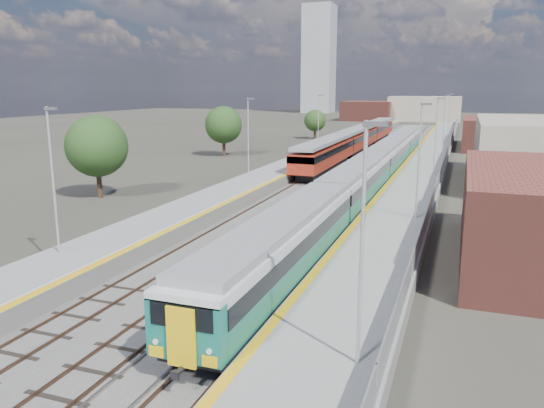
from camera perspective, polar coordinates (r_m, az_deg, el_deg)
The scene contains 11 objects.
ground at distance 64.46m, azimuth 11.43°, elevation 3.74°, with size 320.00×320.00×0.00m, color #47443A.
ballast_bed at distance 67.25m, azimuth 9.86°, elevation 4.18°, with size 10.50×155.00×0.06m, color #565451.
tracks at distance 68.78m, azimuth 10.60°, elevation 4.39°, with size 8.96×160.00×0.17m.
platform_right at distance 66.31m, azimuth 16.30°, elevation 4.19°, with size 4.70×155.00×8.52m.
platform_left at distance 68.66m, azimuth 4.26°, elevation 4.90°, with size 4.30×155.00×8.52m.
buildings at distance 154.15m, azimuth 9.87°, elevation 12.68°, with size 72.00×185.50×40.00m.
green_train at distance 51.89m, azimuth 11.12°, elevation 4.04°, with size 2.70×75.17×2.97m.
red_train at distance 79.43m, azimuth 9.15°, elevation 6.96°, with size 2.84×57.61×3.59m.
tree_a at distance 48.12m, azimuth -18.33°, elevation 5.92°, with size 5.29×5.29×7.17m.
tree_b at distance 74.70m, azimuth -5.24°, elevation 8.48°, with size 5.15×5.15×6.98m.
tree_c at distance 100.52m, azimuth 4.65°, elevation 8.93°, with size 4.03×4.03×5.46m.
Camera 1 is at (9.21, -13.10, 9.41)m, focal length 35.00 mm.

